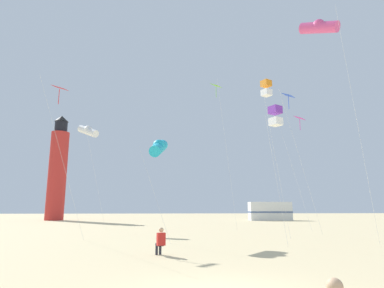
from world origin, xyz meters
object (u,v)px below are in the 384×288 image
Objects in this scene: kite_tube_cyan at (159,147)px; kite_diamond_scarlet at (60,93)px; kite_tube_rainbow at (319,27)px; kite_diamond_magenta at (299,123)px; kite_diamond_blue at (289,101)px; kite_box_violet at (275,116)px; kite_diamond_lime at (217,92)px; kite_tube_white at (88,131)px; rv_van_white at (270,211)px; kite_box_orange at (266,88)px; lighthouse_distant at (58,170)px; kite_flyer_standing at (160,241)px.

kite_diamond_scarlet is at bearing 164.53° from kite_tube_cyan.
kite_diamond_magenta is at bearing 74.24° from kite_tube_rainbow.
kite_tube_rainbow is at bearing -95.76° from kite_diamond_blue.
kite_box_violet is 9.24m from kite_diamond_blue.
kite_diamond_lime reaches higher than kite_tube_cyan.
kite_diamond_scarlet is 8.20m from kite_tube_cyan.
kite_diamond_scarlet is 1.05× the size of kite_tube_white.
kite_tube_cyan is at bearing -116.17° from rv_van_white.
kite_box_orange is 17.13m from kite_tube_white.
kite_tube_white is 24.70m from lighthouse_distant.
kite_diamond_lime is 7.12m from kite_diamond_blue.
kite_diamond_scarlet is at bearing -89.72° from kite_tube_white.
lighthouse_distant reaches higher than kite_diamond_lime.
kite_diamond_scarlet is (-16.80, 4.01, -3.44)m from kite_tube_rainbow.
kite_diamond_lime is at bearing 97.05° from kite_box_violet.
kite_diamond_scarlet is at bearing -148.58° from kite_diamond_lime.
kite_diamond_lime is 1.25× the size of kite_box_orange.
kite_tube_cyan is at bearing -145.39° from kite_diamond_magenta.
kite_diamond_scarlet is (-12.15, -7.42, -3.12)m from kite_diamond_lime.
lighthouse_distant is at bearing 177.64° from rv_van_white.
kite_diamond_blue reaches higher than kite_tube_cyan.
lighthouse_distant is at bearing 134.19° from kite_diamond_blue.
kite_tube_rainbow is 1.41× the size of kite_tube_white.
kite_diamond_magenta is (3.13, 11.10, -3.21)m from kite_tube_rainbow.
kite_diamond_magenta is 1.08× the size of kite_tube_white.
kite_tube_white is at bearing 175.22° from kite_diamond_magenta.
kite_box_violet is at bearing -56.74° from lighthouse_distant.
kite_diamond_magenta is at bearing 57.96° from kite_diamond_blue.
kite_box_violet is (-6.34, -11.41, -2.75)m from kite_diamond_magenta.
kite_diamond_magenta reaches higher than rv_van_white.
rv_van_white is (10.01, 32.80, -5.77)m from kite_box_violet.
kite_diamond_lime is at bearing 112.16° from kite_tube_rainbow.
kite_tube_rainbow is 17.61m from kite_diamond_scarlet.
kite_diamond_blue is 39.36m from lighthouse_distant.
lighthouse_distant is (-26.63, 35.42, -5.28)m from kite_tube_rainbow.
kite_flyer_standing is 0.07× the size of lighthouse_distant.
kite_diamond_magenta is 0.63× the size of lighthouse_distant.
rv_van_white is at bearing 73.02° from kite_box_violet.
kite_diamond_lime is 14.57m from kite_diamond_scarlet.
kite_tube_white is (-16.84, 12.77, -4.00)m from kite_tube_rainbow.
kite_diamond_scarlet reaches higher than rv_van_white.
kite_tube_rainbow is 5.21m from kite_box_orange.
kite_flyer_standing is 39.60m from rv_van_white.
kite_box_violet is (13.64, -13.08, -1.95)m from kite_tube_white.
kite_tube_cyan is at bearing -56.99° from kite_tube_white.
rv_van_white is (6.08, 25.22, -9.31)m from kite_diamond_blue.
kite_tube_rainbow is (9.63, 3.53, 12.50)m from kite_flyer_standing.
kite_box_violet reaches higher than rv_van_white.
kite_diamond_blue is at bearing -17.40° from kite_tube_white.
kite_tube_cyan is at bearing -167.42° from kite_box_orange.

